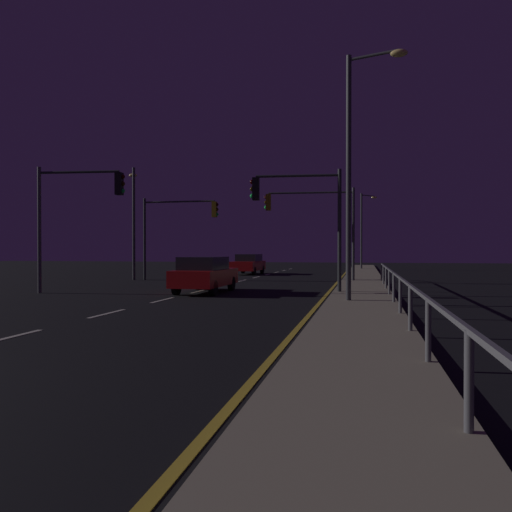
{
  "coord_description": "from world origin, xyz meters",
  "views": [
    {
      "loc": [
        7.29,
        -3.89,
        1.83
      ],
      "look_at": [
        1.32,
        23.01,
        1.54
      ],
      "focal_mm": 34.29,
      "sensor_mm": 36.0,
      "label": 1
    }
  ],
  "objects_px": {
    "car_oncoming": "(248,264)",
    "street_lamp_corner": "(357,155)",
    "car": "(205,274)",
    "traffic_light_mid_left": "(313,214)",
    "traffic_light_overhead_east": "(299,206)",
    "street_lamp_across_street": "(364,223)",
    "street_lamp_median": "(134,213)",
    "traffic_light_near_left": "(177,221)",
    "traffic_light_near_right": "(76,204)"
  },
  "relations": [
    {
      "from": "car_oncoming",
      "to": "street_lamp_corner",
      "type": "height_order",
      "value": "street_lamp_corner"
    },
    {
      "from": "car",
      "to": "street_lamp_corner",
      "type": "distance_m",
      "value": 8.52
    },
    {
      "from": "car_oncoming",
      "to": "street_lamp_corner",
      "type": "bearing_deg",
      "value": -66.97
    },
    {
      "from": "traffic_light_mid_left",
      "to": "street_lamp_corner",
      "type": "bearing_deg",
      "value": -76.91
    },
    {
      "from": "street_lamp_corner",
      "to": "traffic_light_overhead_east",
      "type": "bearing_deg",
      "value": 124.92
    },
    {
      "from": "street_lamp_across_street",
      "to": "street_lamp_median",
      "type": "relative_size",
      "value": 1.02
    },
    {
      "from": "traffic_light_near_left",
      "to": "street_lamp_median",
      "type": "bearing_deg",
      "value": -179.38
    },
    {
      "from": "car_oncoming",
      "to": "traffic_light_near_right",
      "type": "relative_size",
      "value": 0.81
    },
    {
      "from": "car_oncoming",
      "to": "traffic_light_near_right",
      "type": "distance_m",
      "value": 18.93
    },
    {
      "from": "car_oncoming",
      "to": "traffic_light_overhead_east",
      "type": "height_order",
      "value": "traffic_light_overhead_east"
    },
    {
      "from": "traffic_light_mid_left",
      "to": "street_lamp_across_street",
      "type": "height_order",
      "value": "street_lamp_across_street"
    },
    {
      "from": "traffic_light_near_right",
      "to": "street_lamp_corner",
      "type": "bearing_deg",
      "value": -8.89
    },
    {
      "from": "traffic_light_near_left",
      "to": "street_lamp_median",
      "type": "distance_m",
      "value": 2.98
    },
    {
      "from": "car",
      "to": "street_lamp_median",
      "type": "distance_m",
      "value": 11.68
    },
    {
      "from": "traffic_light_overhead_east",
      "to": "street_lamp_median",
      "type": "bearing_deg",
      "value": 144.82
    },
    {
      "from": "car",
      "to": "traffic_light_overhead_east",
      "type": "bearing_deg",
      "value": 0.66
    },
    {
      "from": "traffic_light_overhead_east",
      "to": "street_lamp_across_street",
      "type": "xyz_separation_m",
      "value": [
        2.62,
        27.72,
        0.77
      ]
    },
    {
      "from": "street_lamp_median",
      "to": "street_lamp_corner",
      "type": "bearing_deg",
      "value": -39.68
    },
    {
      "from": "traffic_light_mid_left",
      "to": "traffic_light_overhead_east",
      "type": "distance_m",
      "value": 7.89
    },
    {
      "from": "street_lamp_across_street",
      "to": "street_lamp_corner",
      "type": "height_order",
      "value": "street_lamp_corner"
    },
    {
      "from": "street_lamp_corner",
      "to": "street_lamp_median",
      "type": "bearing_deg",
      "value": 140.32
    },
    {
      "from": "traffic_light_mid_left",
      "to": "traffic_light_near_left",
      "type": "distance_m",
      "value": 8.5
    },
    {
      "from": "car",
      "to": "traffic_light_near_right",
      "type": "distance_m",
      "value": 6.29
    },
    {
      "from": "traffic_light_mid_left",
      "to": "traffic_light_near_right",
      "type": "relative_size",
      "value": 0.97
    },
    {
      "from": "car_oncoming",
      "to": "traffic_light_near_left",
      "type": "height_order",
      "value": "traffic_light_near_left"
    },
    {
      "from": "traffic_light_near_right",
      "to": "street_lamp_across_street",
      "type": "distance_m",
      "value": 31.7
    },
    {
      "from": "traffic_light_near_left",
      "to": "traffic_light_near_right",
      "type": "bearing_deg",
      "value": -94.14
    },
    {
      "from": "traffic_light_mid_left",
      "to": "traffic_light_near_right",
      "type": "bearing_deg",
      "value": -134.13
    },
    {
      "from": "car_oncoming",
      "to": "street_lamp_median",
      "type": "xyz_separation_m",
      "value": [
        -5.44,
        -8.6,
        3.44
      ]
    },
    {
      "from": "traffic_light_mid_left",
      "to": "street_lamp_corner",
      "type": "height_order",
      "value": "street_lamp_corner"
    },
    {
      "from": "traffic_light_mid_left",
      "to": "street_lamp_across_street",
      "type": "relative_size",
      "value": 0.74
    },
    {
      "from": "traffic_light_mid_left",
      "to": "street_lamp_median",
      "type": "relative_size",
      "value": 0.75
    },
    {
      "from": "car",
      "to": "traffic_light_near_left",
      "type": "relative_size",
      "value": 0.86
    },
    {
      "from": "traffic_light_near_left",
      "to": "traffic_light_near_right",
      "type": "height_order",
      "value": "traffic_light_near_right"
    },
    {
      "from": "car",
      "to": "traffic_light_near_left",
      "type": "height_order",
      "value": "traffic_light_near_left"
    },
    {
      "from": "traffic_light_overhead_east",
      "to": "street_lamp_median",
      "type": "relative_size",
      "value": 0.72
    },
    {
      "from": "traffic_light_near_left",
      "to": "street_lamp_corner",
      "type": "relative_size",
      "value": 0.62
    },
    {
      "from": "traffic_light_near_left",
      "to": "street_lamp_across_street",
      "type": "distance_m",
      "value": 22.55
    },
    {
      "from": "traffic_light_overhead_east",
      "to": "street_lamp_across_street",
      "type": "bearing_deg",
      "value": 84.6
    },
    {
      "from": "street_lamp_corner",
      "to": "car_oncoming",
      "type": "bearing_deg",
      "value": 113.03
    },
    {
      "from": "traffic_light_overhead_east",
      "to": "car",
      "type": "bearing_deg",
      "value": -179.34
    },
    {
      "from": "street_lamp_median",
      "to": "traffic_light_near_right",
      "type": "bearing_deg",
      "value": -77.27
    },
    {
      "from": "street_lamp_across_street",
      "to": "car_oncoming",
      "type": "bearing_deg",
      "value": -128.93
    },
    {
      "from": "traffic_light_overhead_east",
      "to": "street_lamp_across_street",
      "type": "distance_m",
      "value": 27.85
    },
    {
      "from": "car",
      "to": "car_oncoming",
      "type": "bearing_deg",
      "value": 96.98
    },
    {
      "from": "traffic_light_overhead_east",
      "to": "street_lamp_corner",
      "type": "relative_size",
      "value": 0.61
    },
    {
      "from": "traffic_light_mid_left",
      "to": "traffic_light_near_left",
      "type": "relative_size",
      "value": 1.03
    },
    {
      "from": "traffic_light_mid_left",
      "to": "car_oncoming",
      "type": "bearing_deg",
      "value": 123.81
    },
    {
      "from": "car",
      "to": "street_lamp_median",
      "type": "xyz_separation_m",
      "value": [
        -7.51,
        8.25,
        3.44
      ]
    },
    {
      "from": "car_oncoming",
      "to": "street_lamp_across_street",
      "type": "xyz_separation_m",
      "value": [
        8.82,
        10.92,
        3.68
      ]
    }
  ]
}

